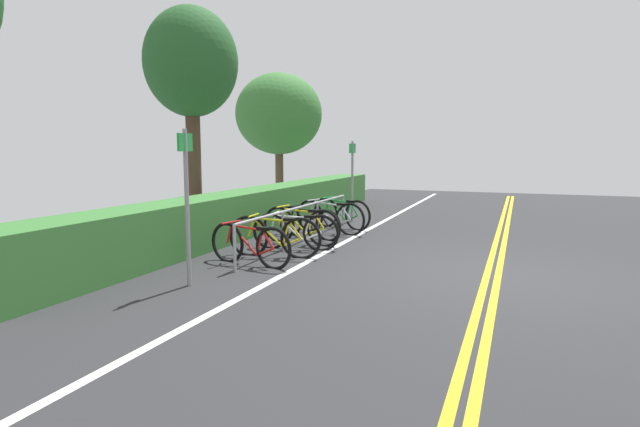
{
  "coord_description": "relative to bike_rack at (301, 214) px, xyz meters",
  "views": [
    {
      "loc": [
        -8.06,
        -0.32,
        1.9
      ],
      "look_at": [
        0.99,
        3.16,
        0.67
      ],
      "focal_mm": 29.29,
      "sensor_mm": 36.0,
      "label": 1
    }
  ],
  "objects": [
    {
      "name": "bicycle_6",
      "position": [
        2.14,
        -0.11,
        -0.23
      ],
      "size": [
        0.64,
        1.61,
        0.75
      ],
      "color": "black",
      "rests_on": "ground_plane"
    },
    {
      "name": "bicycle_1",
      "position": [
        -1.38,
        -0.08,
        -0.22
      ],
      "size": [
        0.46,
        1.69,
        0.76
      ],
      "color": "black",
      "rests_on": "ground_plane"
    },
    {
      "name": "centre_line_yellow_inner",
      "position": [
        -1.4,
        -3.79,
        -0.58
      ],
      "size": [
        27.37,
        0.1,
        0.0
      ],
      "primitive_type": "cube",
      "color": "gold",
      "rests_on": "ground_plane"
    },
    {
      "name": "ground_plane",
      "position": [
        -1.4,
        -3.71,
        -0.6
      ],
      "size": [
        30.42,
        12.32,
        0.05
      ],
      "primitive_type": "cube",
      "color": "#2B2B2D"
    },
    {
      "name": "bicycle_4",
      "position": [
        0.63,
        0.1,
        -0.26
      ],
      "size": [
        0.67,
        1.65,
        0.69
      ],
      "color": "black",
      "rests_on": "ground_plane"
    },
    {
      "name": "tree_far_right",
      "position": [
        6.27,
        3.47,
        2.41
      ],
      "size": [
        2.83,
        2.83,
        4.32
      ],
      "color": "brown",
      "rests_on": "ground_plane"
    },
    {
      "name": "centre_line_yellow_outer",
      "position": [
        -1.4,
        -3.63,
        -0.58
      ],
      "size": [
        27.37,
        0.1,
        0.0
      ],
      "primitive_type": "cube",
      "color": "gold",
      "rests_on": "ground_plane"
    },
    {
      "name": "bike_rack",
      "position": [
        0.0,
        0.0,
        0.0
      ],
      "size": [
        5.28,
        0.05,
        0.75
      ],
      "color": "#9EA0A5",
      "rests_on": "ground_plane"
    },
    {
      "name": "bicycle_3",
      "position": [
        -0.07,
        -0.01,
        -0.22
      ],
      "size": [
        0.46,
        1.78,
        0.77
      ],
      "color": "black",
      "rests_on": "ground_plane"
    },
    {
      "name": "hedge_backdrop",
      "position": [
        1.5,
        1.66,
        -0.11
      ],
      "size": [
        14.23,
        0.96,
        0.94
      ],
      "primitive_type": "cube",
      "color": "#387533",
      "rests_on": "ground_plane"
    },
    {
      "name": "tree_mid",
      "position": [
        0.6,
        2.9,
        3.14
      ],
      "size": [
        2.08,
        2.08,
        4.99
      ],
      "color": "#473323",
      "rests_on": "ground_plane"
    },
    {
      "name": "bike_lane_stripe_white",
      "position": [
        -1.4,
        -0.78,
        -0.58
      ],
      "size": [
        27.37,
        0.12,
        0.0
      ],
      "primitive_type": "cube",
      "color": "white",
      "rests_on": "ground_plane"
    },
    {
      "name": "sign_post_far",
      "position": [
        3.27,
        -0.02,
        0.67
      ],
      "size": [
        0.36,
        0.06,
        2.06
      ],
      "color": "gray",
      "rests_on": "ground_plane"
    },
    {
      "name": "bicycle_2",
      "position": [
        -0.63,
        -0.15,
        -0.24
      ],
      "size": [
        0.46,
        1.66,
        0.72
      ],
      "color": "black",
      "rests_on": "ground_plane"
    },
    {
      "name": "bicycle_0",
      "position": [
        -2.11,
        0.01,
        -0.24
      ],
      "size": [
        0.49,
        1.64,
        0.72
      ],
      "color": "black",
      "rests_on": "ground_plane"
    },
    {
      "name": "bicycle_5",
      "position": [
        1.4,
        -0.09,
        -0.22
      ],
      "size": [
        0.59,
        1.79,
        0.76
      ],
      "color": "black",
      "rests_on": "ground_plane"
    },
    {
      "name": "sign_post_near",
      "position": [
        -3.54,
        0.18,
        0.72
      ],
      "size": [
        0.36,
        0.07,
        2.15
      ],
      "color": "gray",
      "rests_on": "ground_plane"
    }
  ]
}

